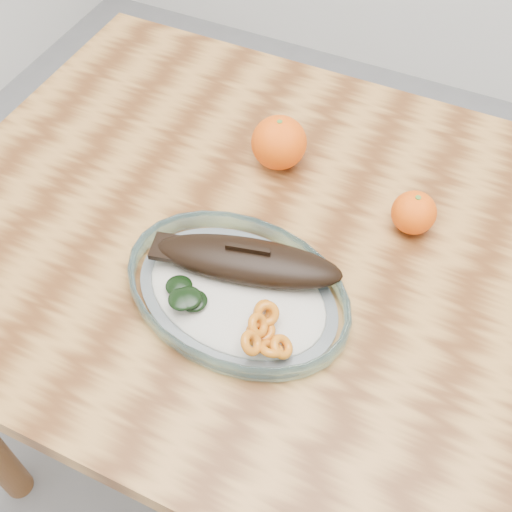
# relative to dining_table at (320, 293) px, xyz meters

# --- Properties ---
(ground) EXTENTS (3.00, 3.00, 0.00)m
(ground) POSITION_rel_dining_table_xyz_m (0.00, 0.00, -0.65)
(ground) COLOR slate
(ground) RESTS_ON ground
(dining_table) EXTENTS (1.20, 0.80, 0.75)m
(dining_table) POSITION_rel_dining_table_xyz_m (0.00, 0.00, 0.00)
(dining_table) COLOR #5C3215
(dining_table) RESTS_ON ground
(plated_meal) EXTENTS (0.63, 0.63, 0.08)m
(plated_meal) POSITION_rel_dining_table_xyz_m (-0.08, -0.12, 0.12)
(plated_meal) COLOR white
(plated_meal) RESTS_ON dining_table
(orange_left) EXTENTS (0.09, 0.09, 0.09)m
(orange_left) POSITION_rel_dining_table_xyz_m (-0.14, 0.14, 0.14)
(orange_left) COLOR #FF4805
(orange_left) RESTS_ON dining_table
(orange_right) EXTENTS (0.06, 0.06, 0.06)m
(orange_right) POSITION_rel_dining_table_xyz_m (0.09, 0.10, 0.13)
(orange_right) COLOR #FF4805
(orange_right) RESTS_ON dining_table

